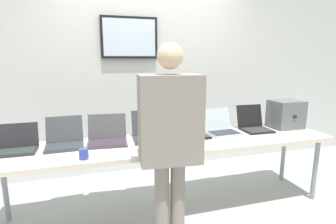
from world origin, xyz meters
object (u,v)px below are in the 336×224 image
(laptop_station_1, at_px, (65,140))
(laptop_station_5, at_px, (221,127))
(workbench, at_px, (172,146))
(laptop_station_3, at_px, (151,133))
(laptop_station_6, at_px, (254,125))
(person, at_px, (170,135))
(coffee_mug, at_px, (84,154))
(equipment_box, at_px, (286,114))
(laptop_station_0, at_px, (15,145))
(laptop_station_4, at_px, (189,130))
(laptop_station_2, at_px, (107,137))

(laptop_station_1, xyz_separation_m, laptop_station_5, (1.61, -0.01, -0.00))
(workbench, height_order, laptop_station_5, laptop_station_5)
(laptop_station_3, xyz_separation_m, laptop_station_6, (1.21, -0.00, 0.00))
(workbench, bearing_deg, laptop_station_3, 140.99)
(laptop_station_1, distance_m, person, 1.13)
(workbench, distance_m, coffee_mug, 0.87)
(workbench, xyz_separation_m, coffee_mug, (-0.82, -0.25, 0.09))
(equipment_box, bearing_deg, person, -155.53)
(equipment_box, bearing_deg, workbench, -174.78)
(workbench, height_order, laptop_station_0, laptop_station_0)
(laptop_station_1, xyz_separation_m, person, (0.79, -0.77, 0.20))
(laptop_station_5, bearing_deg, laptop_station_3, -179.85)
(laptop_station_5, xyz_separation_m, laptop_station_6, (0.42, -0.00, 0.00))
(person, bearing_deg, laptop_station_6, 31.64)
(laptop_station_1, bearing_deg, laptop_station_4, -1.05)
(laptop_station_2, bearing_deg, workbench, -13.11)
(workbench, xyz_separation_m, equipment_box, (1.45, 0.13, 0.21))
(laptop_station_2, distance_m, laptop_station_5, 1.22)
(equipment_box, xyz_separation_m, laptop_station_2, (-2.06, 0.01, -0.10))
(laptop_station_2, bearing_deg, laptop_station_1, 178.61)
(laptop_station_2, bearing_deg, laptop_station_3, 0.22)
(laptop_station_6, bearing_deg, person, -148.36)
(laptop_station_1, relative_size, laptop_station_4, 1.02)
(workbench, xyz_separation_m, laptop_station_1, (-1.00, 0.15, 0.10))
(workbench, bearing_deg, laptop_station_5, 13.39)
(workbench, height_order, laptop_station_6, laptop_station_6)
(coffee_mug, bearing_deg, equipment_box, 9.55)
(person, bearing_deg, laptop_station_2, 117.81)
(laptop_station_2, bearing_deg, person, -62.19)
(laptop_station_0, bearing_deg, laptop_station_2, 2.53)
(laptop_station_0, relative_size, laptop_station_4, 0.94)
(laptop_station_2, xyz_separation_m, laptop_station_4, (0.84, -0.01, 0.00))
(laptop_station_3, bearing_deg, coffee_mug, -148.63)
(laptop_station_2, height_order, person, person)
(equipment_box, distance_m, person, 1.82)
(coffee_mug, bearing_deg, laptop_station_2, 61.48)
(laptop_station_0, height_order, laptop_station_2, laptop_station_2)
(laptop_station_4, bearing_deg, laptop_station_1, 178.95)
(laptop_station_3, height_order, coffee_mug, laptop_station_3)
(coffee_mug, bearing_deg, person, -31.07)
(equipment_box, height_order, laptop_station_2, equipment_box)
(person, bearing_deg, laptop_station_5, 43.04)
(equipment_box, height_order, laptop_station_5, equipment_box)
(laptop_station_3, relative_size, laptop_station_5, 1.10)
(laptop_station_1, xyz_separation_m, laptop_station_6, (2.03, -0.01, 0.00))
(laptop_station_0, distance_m, laptop_station_6, 2.43)
(laptop_station_1, height_order, laptop_station_2, same)
(equipment_box, xyz_separation_m, laptop_station_0, (-2.85, -0.02, -0.11))
(person, bearing_deg, laptop_station_4, 59.75)
(laptop_station_0, height_order, laptop_station_4, laptop_station_4)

